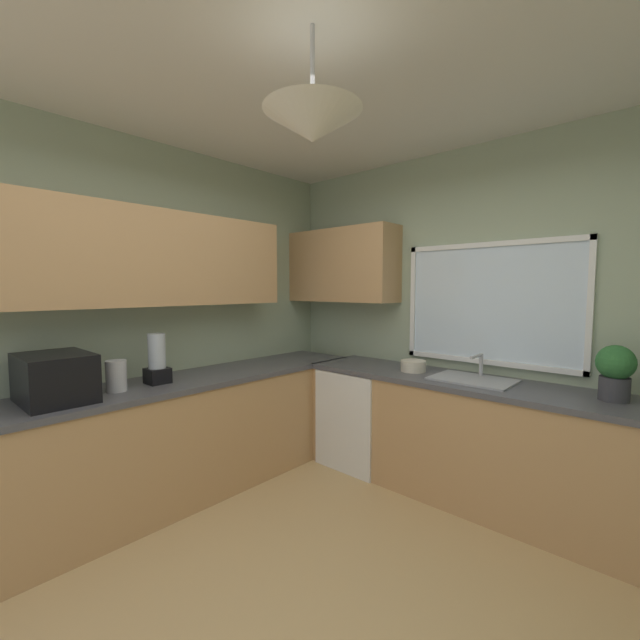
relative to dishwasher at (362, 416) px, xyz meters
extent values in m
plane|color=tan|center=(0.88, -1.58, -0.43)|extent=(8.45, 8.45, 0.00)
cube|color=#9EAD8E|center=(0.88, 0.37, 0.93)|extent=(3.81, 0.06, 2.71)
cube|color=#9EAD8E|center=(-1.00, -1.58, 0.93)|extent=(0.06, 3.96, 2.71)
cube|color=white|center=(0.88, -1.58, 2.31)|extent=(3.81, 3.96, 0.06)
cube|color=silver|center=(0.98, 0.34, 1.03)|extent=(1.29, 0.02, 0.88)
cube|color=white|center=(0.98, 0.33, 1.49)|extent=(1.37, 0.04, 0.04)
cube|color=white|center=(0.98, 0.33, 0.57)|extent=(1.37, 0.04, 0.04)
cube|color=white|center=(0.32, 0.33, 1.03)|extent=(0.04, 0.04, 0.96)
cube|color=white|center=(1.65, 0.33, 1.03)|extent=(0.04, 0.04, 0.96)
cube|color=tan|center=(-0.81, -1.78, 1.37)|extent=(0.32, 2.69, 0.70)
cube|color=tan|center=(-0.39, 0.18, 1.37)|extent=(1.16, 0.32, 0.70)
cylinder|color=#B7B7BC|center=(0.88, -1.58, 2.11)|extent=(0.02, 0.02, 0.35)
cone|color=silver|center=(0.88, -1.58, 1.86)|extent=(0.44, 0.44, 0.14)
cube|color=tan|center=(-0.66, -1.58, 0.00)|extent=(0.62, 3.54, 0.86)
cube|color=#4C4C51|center=(-0.66, -1.58, 0.45)|extent=(0.65, 3.57, 0.04)
cube|color=tan|center=(1.09, 0.03, 0.00)|extent=(2.87, 0.62, 0.86)
cube|color=#4C4C51|center=(1.09, 0.03, 0.45)|extent=(2.90, 0.65, 0.04)
cube|color=white|center=(0.00, 0.00, 0.00)|extent=(0.60, 0.60, 0.85)
cube|color=black|center=(-0.66, -2.21, 0.62)|extent=(0.48, 0.36, 0.29)
cylinder|color=#B7B7BC|center=(-0.64, -1.87, 0.58)|extent=(0.13, 0.13, 0.21)
cube|color=#9EA0A5|center=(0.98, 0.03, 0.48)|extent=(0.57, 0.40, 0.02)
cylinder|color=#B7B7BC|center=(0.98, 0.19, 0.56)|extent=(0.03, 0.03, 0.18)
cylinder|color=#B7B7BC|center=(0.98, 0.09, 0.65)|extent=(0.02, 0.20, 0.02)
cylinder|color=#38383D|center=(1.83, 0.08, 0.54)|extent=(0.16, 0.16, 0.14)
sphere|color=#2D6B33|center=(1.83, 0.08, 0.71)|extent=(0.21, 0.21, 0.21)
cylinder|color=beige|center=(0.49, 0.03, 0.52)|extent=(0.20, 0.20, 0.09)
cube|color=black|center=(-0.66, -1.58, 0.53)|extent=(0.15, 0.15, 0.11)
cylinder|color=#B2BCC6|center=(-0.66, -1.58, 0.71)|extent=(0.12, 0.12, 0.25)
camera|label=1|loc=(2.13, -2.91, 1.15)|focal=22.71mm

